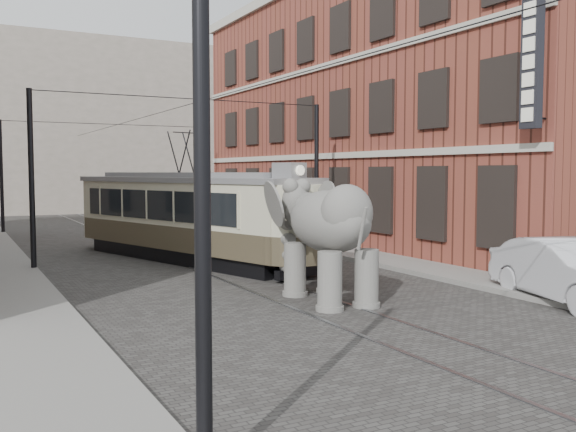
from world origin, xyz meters
TOP-DOWN VIEW (x-y plane):
  - ground at (0.00, 0.00)m, footprint 120.00×120.00m
  - tram_rails at (0.00, 0.00)m, footprint 1.54×80.00m
  - sidewalk_right at (6.00, 0.00)m, footprint 2.00×60.00m
  - sidewalk_left at (-6.50, 0.00)m, footprint 2.00×60.00m
  - brick_building at (11.00, 9.00)m, footprint 8.00×26.00m
  - distant_block at (0.00, 40.00)m, footprint 28.00×10.00m
  - catenary at (-0.20, 5.00)m, footprint 11.00×30.20m
  - tram at (-0.25, 6.15)m, footprint 5.87×12.23m
  - elephant at (0.52, -2.61)m, footprint 3.19×5.33m
  - parked_car at (5.70, -5.68)m, footprint 2.97×5.18m

SIDE VIEW (x-z plane):
  - ground at x=0.00m, z-range 0.00..0.00m
  - tram_rails at x=0.00m, z-range 0.00..0.02m
  - sidewalk_right at x=6.00m, z-range 0.00..0.15m
  - sidewalk_left at x=-6.50m, z-range 0.00..0.15m
  - parked_car at x=5.70m, z-range 0.00..1.62m
  - elephant at x=0.52m, z-range 0.00..3.15m
  - tram at x=-0.25m, z-range 0.00..4.77m
  - catenary at x=-0.20m, z-range 0.00..6.00m
  - brick_building at x=11.00m, z-range 0.00..12.00m
  - distant_block at x=0.00m, z-range 0.00..14.00m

